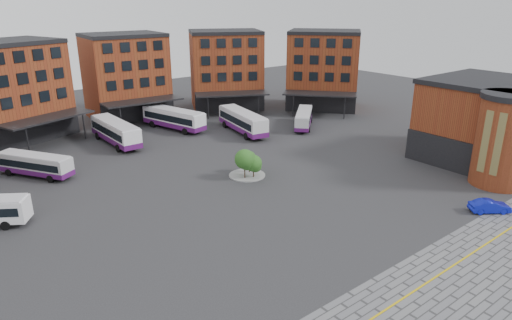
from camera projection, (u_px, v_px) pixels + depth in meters
ground at (305, 215)px, 45.24m from camera, size 160.00×160.00×0.00m
yellow_line at (446, 270)px, 36.09m from camera, size 26.00×0.15×0.02m
main_building at (104, 91)px, 68.19m from camera, size 94.14×42.48×14.60m
east_building at (485, 123)px, 58.03m from camera, size 17.40×15.40×10.60m
tree_island at (249, 162)px, 54.11m from camera, size 4.40×4.40×3.64m
bus_b at (35, 164)px, 54.63m from camera, size 7.11×9.47×2.75m
bus_c at (115, 132)px, 66.70m from camera, size 3.12×12.10×3.41m
bus_d at (174, 118)px, 74.13m from camera, size 5.77×12.18×3.35m
bus_e at (243, 121)px, 72.32m from camera, size 4.88×12.42×3.42m
bus_f at (304, 118)px, 75.48m from camera, size 8.78×8.20×2.75m
blue_car at (490, 206)px, 45.64m from camera, size 4.01×3.48×1.31m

